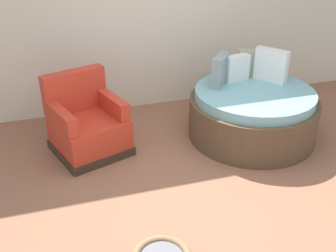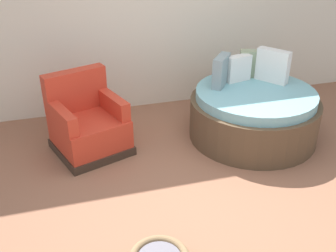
{
  "view_description": "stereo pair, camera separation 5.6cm",
  "coord_description": "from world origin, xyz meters",
  "views": [
    {
      "loc": [
        -1.27,
        -3.07,
        2.59
      ],
      "look_at": [
        -0.18,
        0.56,
        0.55
      ],
      "focal_mm": 42.84,
      "sensor_mm": 36.0,
      "label": 1
    },
    {
      "loc": [
        -1.21,
        -3.09,
        2.59
      ],
      "look_at": [
        -0.18,
        0.56,
        0.55
      ],
      "focal_mm": 42.84,
      "sensor_mm": 36.0,
      "label": 2
    }
  ],
  "objects": [
    {
      "name": "red_armchair",
      "position": [
        -0.99,
        1.24,
        0.33
      ],
      "size": [
        1.02,
        1.02,
        0.94
      ],
      "color": "#38281E",
      "rests_on": "ground_plane"
    },
    {
      "name": "round_daybed",
      "position": [
        1.07,
        1.0,
        0.33
      ],
      "size": [
        1.61,
        1.61,
        1.06
      ],
      "color": "brown",
      "rests_on": "ground_plane"
    },
    {
      "name": "ground_plane",
      "position": [
        0.0,
        0.0,
        -0.01
      ],
      "size": [
        8.0,
        8.0,
        0.02
      ],
      "primitive_type": "cube",
      "color": "#936047"
    },
    {
      "name": "back_wall",
      "position": [
        0.0,
        2.35,
        1.51
      ],
      "size": [
        8.0,
        0.12,
        3.02
      ],
      "primitive_type": "cube",
      "color": "silver",
      "rests_on": "ground_plane"
    }
  ]
}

